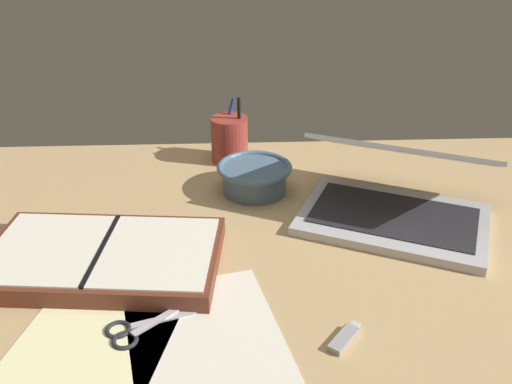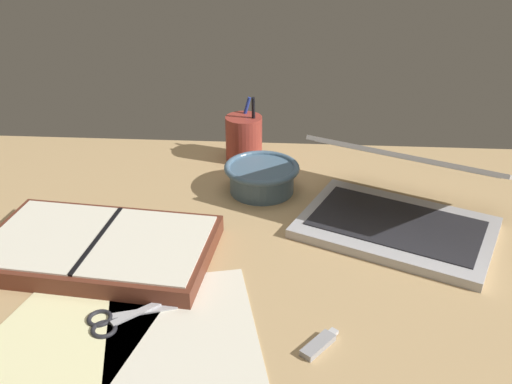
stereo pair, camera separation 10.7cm
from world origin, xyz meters
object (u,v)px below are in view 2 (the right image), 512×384
object	(u,v)px
pen_cup	(244,138)
scissors	(113,320)
laptop	(402,203)
planner	(99,247)
bowl	(262,177)

from	to	relation	value
pen_cup	scissors	distance (cm)	61.41
laptop	planner	bearing A→B (deg)	-141.47
bowl	planner	distance (cm)	37.80
scissors	pen_cup	bearing A→B (deg)	46.03
planner	bowl	bearing A→B (deg)	49.84
laptop	planner	size ratio (longest dim) A/B	1.06
planner	scissors	bearing A→B (deg)	-61.16
laptop	scissors	bearing A→B (deg)	-122.38
bowl	planner	size ratio (longest dim) A/B	0.38
laptop	pen_cup	xyz separation A→B (cm)	(-32.34, 28.62, 0.36)
bowl	pen_cup	distance (cm)	16.95
pen_cup	scissors	bearing A→B (deg)	-103.80
planner	scissors	distance (cm)	18.64
scissors	laptop	bearing A→B (deg)	3.11
laptop	planner	distance (cm)	56.06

